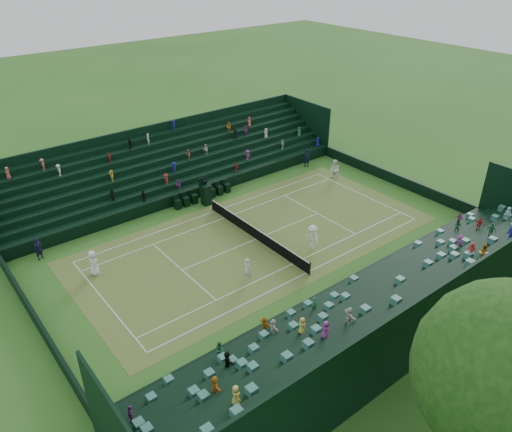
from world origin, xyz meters
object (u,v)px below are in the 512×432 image
object	(u,v)px
player_far_west	(335,170)
player_far_east	(312,237)
player_near_east	(247,269)
umpire_chair	(206,192)
tennis_net	(256,233)
player_near_west	(93,263)

from	to	relation	value
player_far_west	player_far_east	bearing A→B (deg)	-53.52
player_near_east	umpire_chair	bearing A→B (deg)	-41.27
umpire_chair	player_near_east	distance (m)	11.29
tennis_net	player_far_west	size ratio (longest dim) A/B	6.11
player_near_west	player_near_east	world-z (taller)	player_near_west
player_near_east	player_far_west	world-z (taller)	player_far_west
tennis_net	player_near_west	size ratio (longest dim) A/B	6.40
umpire_chair	player_far_east	world-z (taller)	umpire_chair
tennis_net	player_far_east	xyz separation A→B (m)	(3.42, 2.45, 0.41)
umpire_chair	player_far_west	world-z (taller)	umpire_chair
player_near_west	player_near_east	xyz separation A→B (m)	(6.82, 7.62, -0.06)
tennis_net	player_near_east	size ratio (longest dim) A/B	6.89
tennis_net	player_far_east	size ratio (longest dim) A/B	6.26
player_near_west	player_far_east	distance (m)	15.17
player_far_west	player_far_east	distance (m)	12.19
tennis_net	player_near_west	bearing A→B (deg)	-105.91
player_near_east	player_far_east	world-z (taller)	player_far_east
player_far_west	player_near_east	bearing A→B (deg)	-64.73
tennis_net	player_far_west	world-z (taller)	player_far_west
player_near_west	player_near_east	distance (m)	10.23
umpire_chair	player_near_west	bearing A→B (deg)	-71.39
tennis_net	umpire_chair	bearing A→B (deg)	178.73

